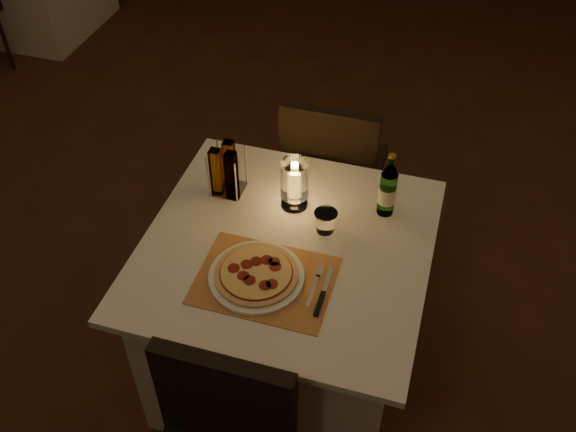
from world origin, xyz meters
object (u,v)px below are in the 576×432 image
(tumbler, at_px, (325,222))
(hurricane_candle, at_px, (295,181))
(chair_far, at_px, (332,164))
(pizza, at_px, (256,273))
(plate, at_px, (256,277))
(main_table, at_px, (287,309))
(water_bottle, at_px, (388,190))

(tumbler, height_order, hurricane_candle, hurricane_candle)
(chair_far, relative_size, hurricane_candle, 4.50)
(pizza, bearing_deg, plate, -147.31)
(pizza, xyz_separation_m, tumbler, (0.16, 0.29, 0.01))
(plate, bearing_deg, main_table, 74.48)
(plate, relative_size, pizza, 1.14)
(plate, bearing_deg, water_bottle, 51.83)
(main_table, height_order, hurricane_candle, hurricane_candle)
(chair_far, bearing_deg, main_table, -90.00)
(chair_far, relative_size, pizza, 3.21)
(tumbler, distance_m, hurricane_candle, 0.19)
(plate, relative_size, hurricane_candle, 1.60)
(main_table, distance_m, plate, 0.42)
(plate, height_order, water_bottle, water_bottle)
(chair_far, height_order, plate, chair_far)
(main_table, height_order, water_bottle, water_bottle)
(hurricane_candle, bearing_deg, plate, -92.80)
(water_bottle, xyz_separation_m, hurricane_candle, (-0.33, -0.06, 0.01))
(pizza, height_order, water_bottle, water_bottle)
(tumbler, bearing_deg, main_table, -135.92)
(plate, height_order, tumbler, tumbler)
(plate, distance_m, pizza, 0.02)
(chair_far, distance_m, plate, 0.92)
(tumbler, bearing_deg, hurricane_candle, 145.70)
(main_table, relative_size, chair_far, 1.11)
(main_table, height_order, tumbler, tumbler)
(main_table, xyz_separation_m, plate, (-0.05, -0.18, 0.38))
(main_table, bearing_deg, pizza, -105.47)
(main_table, distance_m, tumbler, 0.44)
(main_table, distance_m, pizza, 0.44)
(pizza, bearing_deg, chair_far, 86.81)
(pizza, bearing_deg, hurricane_candle, 87.23)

